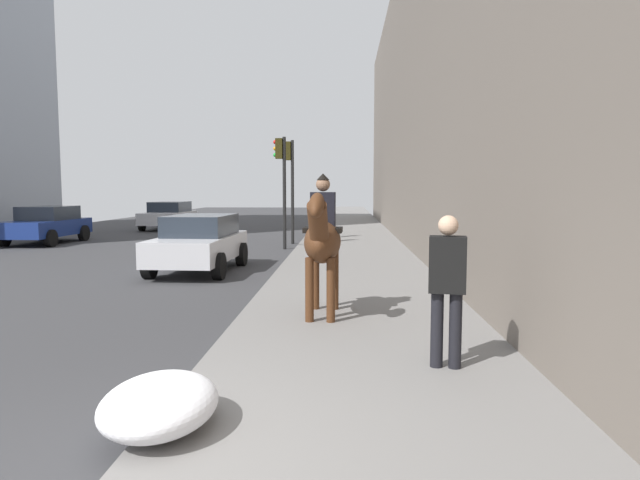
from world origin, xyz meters
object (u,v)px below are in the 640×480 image
at_px(pedestrian_greeting, 447,281).
at_px(car_mid_lane, 46,224).
at_px(car_near_lane, 169,215).
at_px(traffic_light_near_curb, 282,174).
at_px(traffic_light_far_curb, 290,175).
at_px(mounted_horse_near, 322,239).
at_px(car_far_lane, 200,242).

distance_m(pedestrian_greeting, car_mid_lane, 19.59).
xyz_separation_m(car_near_lane, car_mid_lane, (-7.95, 2.29, -0.01)).
height_order(car_mid_lane, traffic_light_near_curb, traffic_light_near_curb).
distance_m(traffic_light_near_curb, traffic_light_far_curb, 1.90).
height_order(mounted_horse_near, car_mid_lane, mounted_horse_near).
bearing_deg(car_near_lane, car_mid_lane, -16.62).
height_order(mounted_horse_near, car_near_lane, mounted_horse_near).
relative_size(pedestrian_greeting, traffic_light_near_curb, 0.44).
xyz_separation_m(mounted_horse_near, traffic_light_near_curb, (10.78, 1.84, 1.28)).
relative_size(pedestrian_greeting, traffic_light_far_curb, 0.43).
bearing_deg(mounted_horse_near, car_far_lane, -145.66).
relative_size(mounted_horse_near, traffic_light_far_curb, 0.56).
height_order(car_mid_lane, car_far_lane, same).
height_order(car_mid_lane, traffic_light_far_curb, traffic_light_far_curb).
bearing_deg(car_mid_lane, traffic_light_far_curb, 92.70).
relative_size(pedestrian_greeting, car_far_lane, 0.43).
distance_m(mounted_horse_near, pedestrian_greeting, 2.87).
xyz_separation_m(car_far_lane, traffic_light_far_curb, (7.23, -1.63, 1.88)).
relative_size(car_near_lane, traffic_light_near_curb, 1.17).
bearing_deg(car_mid_lane, car_near_lane, 165.41).
bearing_deg(traffic_light_near_curb, mounted_horse_near, -170.32).
height_order(mounted_horse_near, car_far_lane, mounted_horse_near).
bearing_deg(car_near_lane, mounted_horse_near, 23.05).
distance_m(car_far_lane, traffic_light_far_curb, 7.65).
distance_m(mounted_horse_near, car_mid_lane, 16.78).
height_order(pedestrian_greeting, traffic_light_far_curb, traffic_light_far_curb).
xyz_separation_m(mounted_horse_near, car_far_lane, (5.44, 3.36, -0.57)).
bearing_deg(car_far_lane, traffic_light_near_curb, 166.13).
relative_size(mounted_horse_near, car_mid_lane, 0.56).
bearing_deg(traffic_light_far_curb, pedestrian_greeting, -168.01).
xyz_separation_m(pedestrian_greeting, traffic_light_near_curb, (13.22, 3.32, 1.52)).
xyz_separation_m(mounted_horse_near, car_near_lane, (20.43, 8.92, -0.57)).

